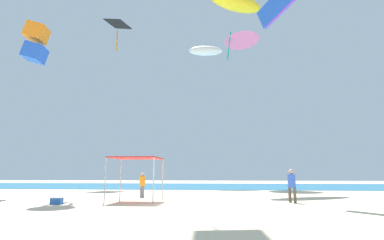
% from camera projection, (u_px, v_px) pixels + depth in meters
% --- Properties ---
extents(ground, '(110.00, 110.00, 0.10)m').
position_uv_depth(ground, '(188.00, 207.00, 14.84)').
color(ground, beige).
extents(ocean_strip, '(110.00, 19.81, 0.03)m').
position_uv_depth(ocean_strip, '(208.00, 186.00, 38.85)').
color(ocean_strip, '#1E6B93').
rests_on(ocean_strip, ground).
extents(canopy_tent, '(2.74, 2.64, 2.51)m').
position_uv_depth(canopy_tent, '(136.00, 160.00, 17.62)').
color(canopy_tent, '#B2B2B7').
rests_on(canopy_tent, ground).
extents(person_near_tent, '(0.43, 0.43, 1.81)m').
position_uv_depth(person_near_tent, '(292.00, 183.00, 16.63)').
color(person_near_tent, brown).
rests_on(person_near_tent, ground).
extents(person_leftmost, '(0.39, 0.39, 1.64)m').
position_uv_depth(person_leftmost, '(142.00, 183.00, 20.47)').
color(person_leftmost, slate).
rests_on(person_leftmost, ground).
extents(cooler_box, '(0.57, 0.37, 0.35)m').
position_uv_depth(cooler_box, '(57.00, 201.00, 15.63)').
color(cooler_box, blue).
rests_on(cooler_box, ground).
extents(kite_inflatable_white, '(4.68, 2.16, 1.87)m').
position_uv_depth(kite_inflatable_white, '(206.00, 51.00, 40.52)').
color(kite_inflatable_white, white).
extents(kite_delta_pink, '(6.22, 6.25, 3.90)m').
position_uv_depth(kite_delta_pink, '(241.00, 38.00, 39.47)').
color(kite_delta_pink, pink).
extents(kite_box_orange, '(2.00, 1.75, 3.51)m').
position_uv_depth(kite_box_orange, '(36.00, 43.00, 25.65)').
color(kite_box_orange, orange).
extents(kite_diamond_black, '(3.53, 3.58, 4.30)m').
position_uv_depth(kite_diamond_black, '(118.00, 25.00, 41.76)').
color(kite_diamond_black, black).
extents(kite_inflatable_yellow, '(6.83, 5.17, 2.57)m').
position_uv_depth(kite_inflatable_yellow, '(236.00, 3.00, 33.88)').
color(kite_inflatable_yellow, yellow).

